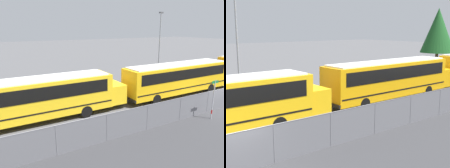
{
  "view_description": "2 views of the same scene",
  "coord_description": "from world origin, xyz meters",
  "views": [
    {
      "loc": [
        -16.4,
        -10.5,
        6.74
      ],
      "look_at": [
        -7.17,
        5.54,
        1.86
      ],
      "focal_mm": 35.0,
      "sensor_mm": 36.0,
      "label": 1
    },
    {
      "loc": [
        -4.22,
        -11.71,
        5.85
      ],
      "look_at": [
        9.56,
        5.68,
        1.79
      ],
      "focal_mm": 50.0,
      "sensor_mm": 36.0,
      "label": 2
    }
  ],
  "objects": [
    {
      "name": "fence",
      "position": [
        -0.0,
        -0.0,
        0.9
      ],
      "size": [
        82.7,
        0.07,
        1.77
      ],
      "color": "#9EA0A5",
      "rests_on": "ground_plane"
    },
    {
      "name": "school_bus_3",
      "position": [
        14.62,
        5.08,
        1.89
      ],
      "size": [
        13.48,
        2.45,
        3.2
      ],
      "color": "orange",
      "rests_on": "ground_plane"
    },
    {
      "name": "light_pole",
      "position": [
        5.22,
        13.43,
        4.74
      ],
      "size": [
        0.6,
        0.24,
        8.69
      ],
      "color": "gray",
      "rests_on": "ground_plane"
    },
    {
      "name": "tree_0",
      "position": [
        36.21,
        15.56,
        5.36
      ],
      "size": [
        4.98,
        4.98,
        8.61
      ],
      "color": "#51381E",
      "rests_on": "ground_plane"
    }
  ]
}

